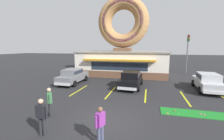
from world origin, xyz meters
TOP-DOWN VIEW (x-y plane):
  - ground_plane at (0.00, 0.00)m, footprint 160.00×160.00m
  - donut_shop_building at (-1.53, 13.94)m, footprint 12.30×6.75m
  - putting_mat at (5.10, 2.06)m, footprint 4.25×1.12m
  - mini_donut_near_right at (5.39, 1.96)m, footprint 0.13×0.13m
  - mini_donut_mid_centre at (3.33, 1.62)m, footprint 0.13×0.13m
  - mini_donut_mid_right at (5.22, 2.04)m, footprint 0.13×0.13m
  - mini_donut_far_right at (3.80, 2.14)m, footprint 0.13×0.13m
  - golf_ball at (3.98, 1.80)m, footprint 0.04×0.04m
  - car_silver at (7.42, 7.72)m, footprint 2.21×4.67m
  - car_grey at (-5.86, 7.29)m, footprint 1.99×4.57m
  - car_black at (0.52, 7.23)m, footprint 2.15×4.64m
  - pedestrian_blue_sweater_man at (0.32, -1.88)m, footprint 0.37×0.56m
  - pedestrian_hooded_kid at (-3.23, -0.25)m, footprint 0.43×0.47m
  - pedestrian_leather_jacket_man at (-2.36, -1.98)m, footprint 0.60×0.25m
  - trash_bin at (-7.55, 11.10)m, footprint 0.57×0.57m
  - traffic_light_pole at (7.69, 17.20)m, footprint 0.28×0.47m
  - parking_stripe_far_left at (-4.01, 5.00)m, footprint 0.12×3.60m
  - parking_stripe_left at (-1.01, 5.00)m, footprint 0.12×3.60m
  - parking_stripe_mid_left at (1.99, 5.00)m, footprint 0.12×3.60m
  - parking_stripe_centre at (4.99, 5.00)m, footprint 0.12×3.60m

SIDE VIEW (x-z plane):
  - ground_plane at x=0.00m, z-range 0.00..0.00m
  - parking_stripe_far_left at x=-4.01m, z-range 0.00..0.01m
  - parking_stripe_left at x=-1.01m, z-range 0.00..0.01m
  - parking_stripe_mid_left at x=1.99m, z-range 0.00..0.01m
  - parking_stripe_centre at x=4.99m, z-range 0.00..0.01m
  - putting_mat at x=5.10m, z-range 0.00..0.03m
  - mini_donut_near_right at x=5.39m, z-range 0.03..0.07m
  - mini_donut_mid_centre at x=3.33m, z-range 0.03..0.07m
  - mini_donut_mid_right at x=5.22m, z-range 0.03..0.07m
  - mini_donut_far_right at x=3.80m, z-range 0.03..0.07m
  - golf_ball at x=3.98m, z-range 0.03..0.07m
  - trash_bin at x=-7.55m, z-range 0.01..0.99m
  - pedestrian_blue_sweater_man at x=0.32m, z-range 0.08..1.64m
  - car_silver at x=7.42m, z-range 0.07..1.67m
  - car_grey at x=-5.86m, z-range 0.07..1.67m
  - car_black at x=0.52m, z-range 0.07..1.67m
  - pedestrian_hooded_kid at x=-3.23m, z-range 0.09..1.77m
  - pedestrian_leather_jacket_man at x=-2.36m, z-range 0.10..1.80m
  - traffic_light_pole at x=7.69m, z-range 0.81..6.61m
  - donut_shop_building at x=-1.53m, z-range -1.74..9.22m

